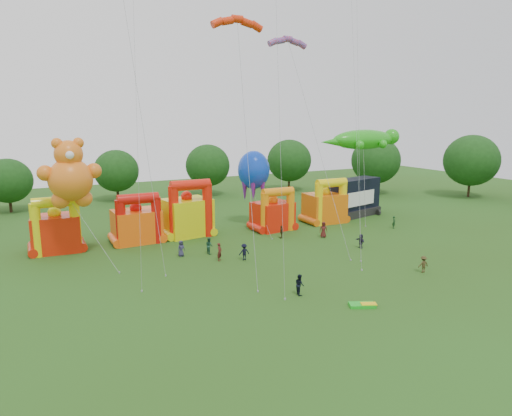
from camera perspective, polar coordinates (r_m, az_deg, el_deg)
name	(u,v)px	position (r m, az deg, el deg)	size (l,w,h in m)	color
ground	(374,316)	(36.06, 14.57, -12.97)	(160.00, 160.00, 0.00)	#294914
tree_ring	(360,235)	(33.70, 12.88, -3.32)	(123.99, 126.10, 12.07)	#352314
bouncy_castle_0	(56,230)	(54.61, -23.71, -2.57)	(5.21, 4.29, 6.33)	red
bouncy_castle_1	(137,223)	(55.55, -14.65, -1.86)	(5.46, 4.47, 6.05)	#FF5A0D
bouncy_castle_2	(188,214)	(57.35, -8.52, -0.77)	(6.06, 5.14, 7.20)	yellow
bouncy_castle_3	(274,213)	(59.78, 2.20, -0.67)	(5.44, 4.67, 5.76)	red
bouncy_castle_4	(326,205)	(64.66, 8.69, 0.32)	(5.33, 4.34, 6.36)	orange
stage_trailer	(354,198)	(69.81, 12.14, 1.26)	(9.50, 5.41, 5.63)	black
teddy_bear_kite	(83,208)	(48.74, -20.80, 0.05)	(6.32, 9.03, 12.69)	orange
gecko_kite	(364,164)	(66.01, 13.37, 5.39)	(13.63, 6.77, 12.99)	#23A517
octopus_kite	(257,188)	(60.79, 0.09, 2.57)	(4.33, 10.38, 10.24)	#0D3ACA
parafoil_kites	(257,140)	(44.69, 0.14, 8.48)	(23.58, 14.81, 28.54)	red
diamond_kites	(288,98)	(43.05, 4.05, 13.59)	(24.62, 13.58, 39.12)	#D23D09
folded_kite_bundle	(363,305)	(37.48, 13.22, -11.71)	(2.23, 1.74, 0.31)	green
spectator_0	(181,248)	(49.33, -9.34, -5.02)	(0.84, 0.55, 1.73)	#2C2B48
spectator_1	(220,252)	(47.37, -4.58, -5.49)	(0.69, 0.45, 1.88)	#501816
spectator_2	(209,246)	(49.83, -5.87, -4.71)	(0.88, 0.68, 1.81)	#1D4832
spectator_3	(244,252)	(47.43, -1.50, -5.52)	(1.13, 0.65, 1.75)	black
spectator_4	(281,232)	(55.94, 3.19, -2.99)	(0.93, 0.39, 1.59)	#373116
spectator_5	(361,241)	(53.08, 12.96, -4.04)	(1.51, 0.48, 1.62)	#262138
spectator_6	(323,230)	(56.76, 8.43, -2.70)	(0.96, 0.62, 1.96)	#4C1815
spectator_7	(394,222)	(63.42, 16.86, -1.71)	(0.61, 0.40, 1.68)	#173B1D
spectator_8	(300,284)	(38.72, 5.46, -9.50)	(0.86, 0.67, 1.77)	black
spectator_9	(423,264)	(46.62, 20.19, -6.62)	(1.05, 0.60, 1.62)	#3E3319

